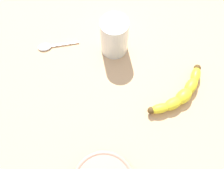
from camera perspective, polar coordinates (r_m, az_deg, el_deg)
wooden_tabletop at (r=77.52cm, az=7.20°, el=-2.94°), size 120.00×120.00×3.00cm
banana at (r=76.09cm, az=12.98°, el=-1.76°), size 10.85×16.98×3.27cm
smoothie_glass at (r=77.88cm, az=0.44°, el=9.10°), size 7.19×7.19×11.17cm
teaspoon at (r=84.12cm, az=-12.23°, el=7.03°), size 2.60×11.26×0.80cm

